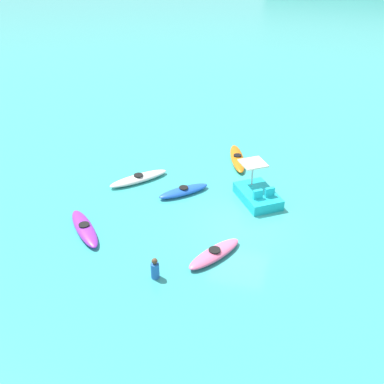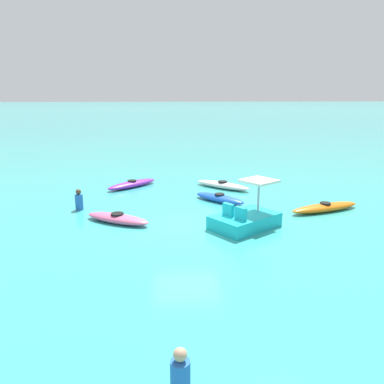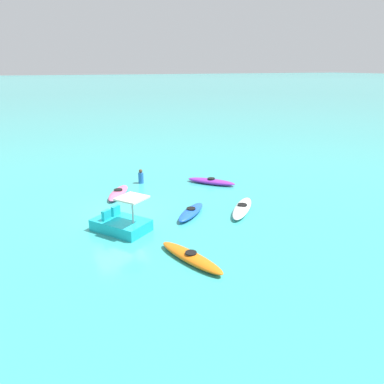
{
  "view_description": "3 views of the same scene",
  "coord_description": "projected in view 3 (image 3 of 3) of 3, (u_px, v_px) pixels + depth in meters",
  "views": [
    {
      "loc": [
        2.63,
        -16.74,
        11.72
      ],
      "look_at": [
        -2.57,
        1.04,
        0.58
      ],
      "focal_mm": 43.77,
      "sensor_mm": 36.0,
      "label": 1
    },
    {
      "loc": [
        13.17,
        -0.84,
        4.64
      ],
      "look_at": [
        -3.03,
        0.44,
        0.51
      ],
      "focal_mm": 35.54,
      "sensor_mm": 36.0,
      "label": 2
    },
    {
      "loc": [
        3.49,
        17.13,
        6.9
      ],
      "look_at": [
        -3.83,
        0.31,
        0.67
      ],
      "focal_mm": 34.88,
      "sensor_mm": 36.0,
      "label": 3
    }
  ],
  "objects": [
    {
      "name": "kayak_blue",
      "position": [
        191.0,
        212.0,
        18.08
      ],
      "size": [
        2.34,
        2.31,
        0.37
      ],
      "color": "blue",
      "rests_on": "ground_plane"
    },
    {
      "name": "kayak_pink",
      "position": [
        118.0,
        193.0,
        20.8
      ],
      "size": [
        1.99,
        2.7,
        0.37
      ],
      "color": "pink",
      "rests_on": "ground_plane"
    },
    {
      "name": "person_by_kayaks",
      "position": [
        141.0,
        177.0,
        22.96
      ],
      "size": [
        0.32,
        0.32,
        0.88
      ],
      "color": "blue",
      "rests_on": "ground_plane"
    },
    {
      "name": "pedal_boat_cyan",
      "position": [
        121.0,
        223.0,
        16.35
      ],
      "size": [
        2.62,
        2.82,
        1.68
      ],
      "color": "#19B7C6",
      "rests_on": "ground_plane"
    },
    {
      "name": "kayak_purple",
      "position": [
        211.0,
        181.0,
        22.86
      ],
      "size": [
        2.6,
        2.7,
        0.37
      ],
      "color": "purple",
      "rests_on": "ground_plane"
    },
    {
      "name": "ground_plane",
      "position": [
        119.0,
        213.0,
        18.4
      ],
      "size": [
        600.0,
        600.0,
        0.0
      ],
      "primitive_type": "plane",
      "color": "#38ADA8"
    },
    {
      "name": "kayak_white",
      "position": [
        242.0,
        208.0,
        18.57
      ],
      "size": [
        2.64,
        2.84,
        0.37
      ],
      "color": "white",
      "rests_on": "ground_plane"
    },
    {
      "name": "kayak_orange",
      "position": [
        191.0,
        257.0,
        13.82
      ],
      "size": [
        1.67,
        3.31,
        0.37
      ],
      "color": "orange",
      "rests_on": "ground_plane"
    }
  ]
}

